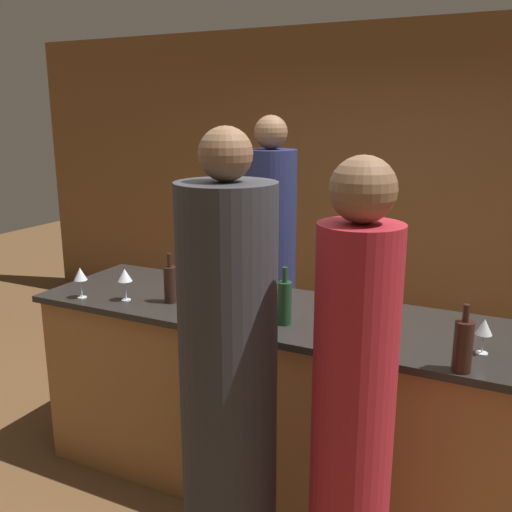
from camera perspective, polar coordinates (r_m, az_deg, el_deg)
ground_plane at (r=3.48m, az=1.53°, el=-21.52°), size 14.00×14.00×0.00m
back_wall at (r=5.30m, az=13.28°, el=6.96°), size 8.00×0.06×2.80m
bar_counter at (r=3.21m, az=1.59°, el=-14.01°), size 2.62×0.78×1.03m
bartender at (r=3.82m, az=1.41°, el=-2.30°), size 0.34×0.34×2.02m
guest_0 at (r=2.29m, az=-2.74°, el=-14.75°), size 0.37×0.37×1.99m
guest_1 at (r=2.18m, az=9.56°, el=-17.07°), size 0.30×0.30×1.90m
wine_bottle_0 at (r=3.11m, az=-8.58°, el=-2.73°), size 0.07×0.07×0.27m
wine_bottle_1 at (r=2.42m, az=20.00°, el=-8.40°), size 0.08×0.08×0.28m
wine_bottle_2 at (r=2.77m, az=2.87°, el=-4.61°), size 0.07×0.07×0.29m
wine_glass_0 at (r=2.86m, az=0.58°, el=-3.56°), size 0.07×0.07×0.18m
wine_glass_1 at (r=3.18m, az=-12.99°, el=-1.95°), size 0.08×0.08×0.18m
wine_glass_2 at (r=2.61m, az=21.86°, el=-6.69°), size 0.07×0.07×0.16m
wine_glass_3 at (r=2.78m, az=10.05°, el=-4.23°), size 0.08×0.08×0.18m
wine_glass_4 at (r=2.59m, az=11.25°, el=-5.85°), size 0.08×0.08×0.17m
wine_glass_5 at (r=3.29m, az=-17.16°, el=-1.81°), size 0.07×0.07×0.17m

